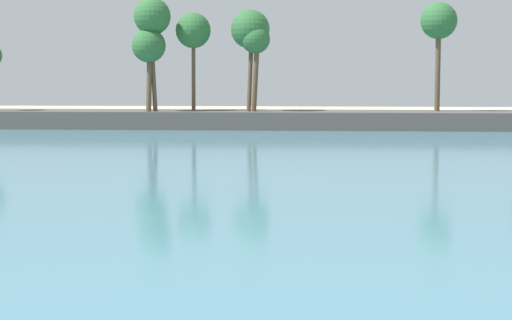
# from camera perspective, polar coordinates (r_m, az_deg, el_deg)

# --- Properties ---
(sea) EXTENTS (220.00, 110.28, 0.06)m
(sea) POSITION_cam_1_polar(r_m,az_deg,el_deg) (69.45, 0.55, 1.22)
(sea) COLOR teal
(sea) RESTS_ON ground
(palm_headland) EXTENTS (108.66, 6.70, 12.84)m
(palm_headland) POSITION_cam_1_polar(r_m,az_deg,el_deg) (84.11, 4.01, 4.36)
(palm_headland) COLOR #514C47
(palm_headland) RESTS_ON ground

